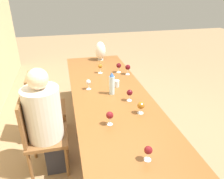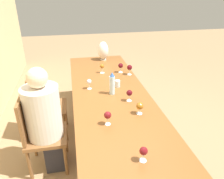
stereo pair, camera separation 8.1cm
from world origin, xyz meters
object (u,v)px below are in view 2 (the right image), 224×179
(water_bottle, at_px, (112,84))
(wine_glass_4, at_px, (144,151))
(wine_glass_2, at_px, (130,68))
(person_near, at_px, (45,119))
(chair_far, at_px, (44,104))
(wine_glass_1, at_px, (121,66))
(water_tumbler, at_px, (117,84))
(vase, at_px, (103,51))
(wine_glass_0, at_px, (140,106))
(wine_glass_7, at_px, (129,93))
(chair_near, at_px, (39,132))
(wine_glass_6, at_px, (102,67))
(wine_glass_5, at_px, (108,115))
(wine_glass_3, at_px, (89,82))

(water_bottle, relative_size, wine_glass_4, 2.20)
(wine_glass_2, distance_m, person_near, 1.43)
(wine_glass_4, distance_m, chair_far, 1.77)
(wine_glass_1, bearing_deg, water_tumbler, 162.58)
(vase, relative_size, chair_far, 0.35)
(wine_glass_0, relative_size, wine_glass_7, 0.94)
(water_tumbler, relative_size, wine_glass_2, 0.59)
(chair_near, relative_size, person_near, 0.75)
(water_tumbler, xyz_separation_m, vase, (1.13, 0.01, 0.12))
(wine_glass_6, bearing_deg, wine_glass_4, -178.84)
(wine_glass_5, distance_m, wine_glass_6, 1.34)
(wine_glass_4, height_order, wine_glass_6, wine_glass_6)
(wine_glass_5, xyz_separation_m, chair_near, (0.35, 0.71, -0.35))
(water_tumbler, height_order, wine_glass_0, wine_glass_0)
(wine_glass_0, distance_m, wine_glass_1, 1.17)
(water_bottle, distance_m, wine_glass_0, 0.54)
(wine_glass_3, height_order, chair_near, chair_near)
(wine_glass_2, bearing_deg, wine_glass_5, 155.89)
(wine_glass_0, relative_size, wine_glass_5, 0.93)
(wine_glass_3, bearing_deg, water_tumbler, -90.86)
(vase, xyz_separation_m, wine_glass_7, (-1.53, -0.06, -0.07))
(wine_glass_1, height_order, chair_far, chair_far)
(wine_glass_1, distance_m, wine_glass_4, 1.83)
(wine_glass_5, height_order, chair_far, chair_far)
(wine_glass_3, xyz_separation_m, wine_glass_6, (0.51, -0.24, 0.00))
(vase, height_order, wine_glass_7, vase)
(wine_glass_0, distance_m, wine_glass_4, 0.67)
(wine_glass_5, distance_m, chair_near, 0.86)
(chair_near, bearing_deg, wine_glass_3, -52.61)
(wine_glass_4, relative_size, wine_glass_7, 0.93)
(chair_near, height_order, chair_far, same)
(wine_glass_1, distance_m, chair_near, 1.52)
(wine_glass_4, height_order, chair_far, chair_far)
(water_bottle, height_order, chair_far, water_bottle)
(water_tumbler, height_order, wine_glass_4, wine_glass_4)
(vase, bearing_deg, water_bottle, 175.85)
(water_bottle, distance_m, wine_glass_3, 0.33)
(wine_glass_5, height_order, chair_near, chair_near)
(wine_glass_5, bearing_deg, wine_glass_0, -70.57)
(wine_glass_1, xyz_separation_m, wine_glass_4, (-1.82, 0.24, -0.01))
(wine_glass_3, bearing_deg, wine_glass_2, -59.49)
(wine_glass_7, distance_m, chair_near, 1.09)
(vase, distance_m, wine_glass_7, 1.53)
(wine_glass_7, bearing_deg, wine_glass_5, 141.98)
(wine_glass_0, bearing_deg, person_near, 77.10)
(wine_glass_7, relative_size, person_near, 0.11)
(chair_far, distance_m, person_near, 0.65)
(wine_glass_0, bearing_deg, wine_glass_5, 109.43)
(vase, xyz_separation_m, chair_near, (-1.59, 0.97, -0.41))
(water_tumbler, xyz_separation_m, person_near, (-0.46, 0.89, -0.13))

